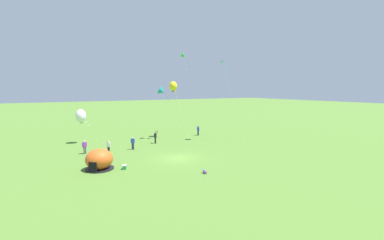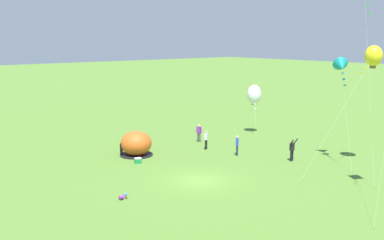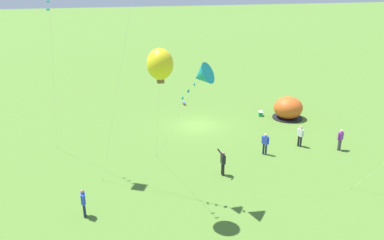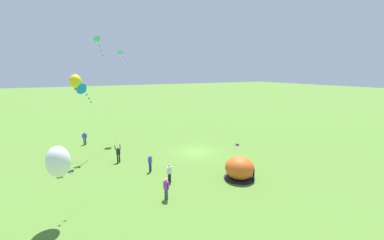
# 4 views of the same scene
# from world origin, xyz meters

# --- Properties ---
(ground_plane) EXTENTS (300.00, 300.00, 0.00)m
(ground_plane) POSITION_xyz_m (0.00, 0.00, 0.00)
(ground_plane) COLOR #517A2D
(popup_tent) EXTENTS (2.81, 2.81, 2.10)m
(popup_tent) POSITION_xyz_m (-8.77, 0.36, 1.00)
(popup_tent) COLOR #D8591E
(popup_tent) RESTS_ON ground
(cooler_box) EXTENTS (0.52, 0.62, 0.44)m
(cooler_box) POSITION_xyz_m (-6.58, -0.89, 0.22)
(cooler_box) COLOR #1E8C4C
(cooler_box) RESTS_ON ground
(toddler_crawling) EXTENTS (0.28, 0.55, 0.32)m
(toddler_crawling) POSITION_xyz_m (-0.26, -6.08, 0.18)
(toddler_crawling) COLOR purple
(toddler_crawling) RESTS_ON ground
(person_center_field) EXTENTS (0.26, 0.59, 1.72)m
(person_center_field) POSITION_xyz_m (9.86, 11.57, 0.96)
(person_center_field) COLOR #1E2347
(person_center_field) RESTS_ON ground
(person_strolling) EXTENTS (0.43, 0.46, 1.72)m
(person_strolling) POSITION_xyz_m (-3.26, 6.98, 0.96)
(person_strolling) COLOR #1E2347
(person_strolling) RESTS_ON ground
(person_far_back) EXTENTS (0.39, 0.53, 1.72)m
(person_far_back) POSITION_xyz_m (-6.56, 6.36, 0.96)
(person_far_back) COLOR black
(person_far_back) RESTS_ON ground
(person_watching_sky) EXTENTS (0.56, 0.35, 1.72)m
(person_watching_sky) POSITION_xyz_m (-9.17, 7.76, 0.96)
(person_watching_sky) COLOR #4C4C51
(person_watching_sky) RESTS_ON ground
(person_arms_raised) EXTENTS (0.48, 0.68, 1.89)m
(person_arms_raised) POSITION_xyz_m (0.86, 9.13, 1.00)
(person_arms_raised) COLOR black
(person_arms_raised) RESTS_ON ground
(kite_yellow) EXTENTS (1.48, 7.98, 9.35)m
(kite_yellow) POSITION_xyz_m (5.49, 12.41, 8.56)
(kite_yellow) COLOR silver
(kite_yellow) RESTS_ON ground
(kite_teal) EXTENTS (3.97, 3.58, 8.42)m
(kite_teal) POSITION_xyz_m (3.21, 11.84, 7.70)
(kite_teal) COLOR silver
(kite_teal) RESTS_ON ground
(kite_white) EXTENTS (2.89, 2.60, 5.12)m
(kite_white) POSITION_xyz_m (-8.60, 14.81, 4.09)
(kite_white) COLOR silver
(kite_white) RESTS_ON ground
(kite_cyan) EXTENTS (1.83, 4.89, 12.57)m
(kite_cyan) POSITION_xyz_m (10.74, 5.81, 11.75)
(kite_cyan) COLOR silver
(kite_cyan) RESTS_ON ground
(kite_green) EXTENTS (3.39, 2.48, 13.71)m
(kite_green) POSITION_xyz_m (5.98, 9.64, 13.18)
(kite_green) COLOR silver
(kite_green) RESTS_ON ground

